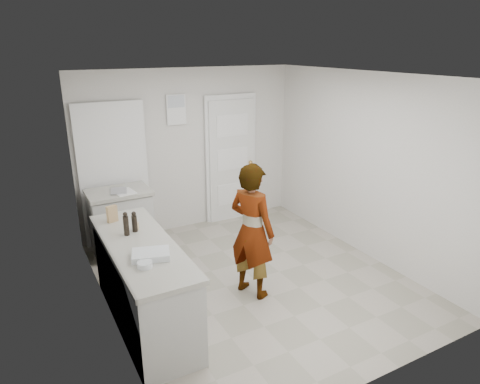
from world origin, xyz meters
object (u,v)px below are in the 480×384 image
cake_mix_box (112,214)px  oil_cruet_a (134,222)px  spice_jar (136,226)px  oil_cruet_b (126,224)px  person (252,231)px  baking_dish (151,255)px  egg_bowl (145,265)px

cake_mix_box → oil_cruet_a: bearing=-84.0°
spice_jar → oil_cruet_b: 0.18m
person → cake_mix_box: (-1.39, 0.74, 0.22)m
baking_dish → person: bearing=13.5°
oil_cruet_a → egg_bowl: 0.82m
oil_cruet_b → egg_bowl: (-0.03, -0.76, -0.10)m
person → egg_bowl: (-1.38, -0.46, 0.15)m
spice_jar → baking_dish: size_ratio=0.20×
cake_mix_box → oil_cruet_a: (0.15, -0.38, 0.01)m
oil_cruet_a → oil_cruet_b: bearing=-153.5°
baking_dish → egg_bowl: size_ratio=2.92×
oil_cruet_a → person: bearing=-15.8°
oil_cruet_b → baking_dish: 0.62m
oil_cruet_b → egg_bowl: size_ratio=1.89×
person → oil_cruet_a: size_ratio=6.98×
person → oil_cruet_a: bearing=50.4°
baking_dish → oil_cruet_b: bearing=96.5°
spice_jar → oil_cruet_b: oil_cruet_b is taller
spice_jar → oil_cruet_a: 0.09m
oil_cruet_a → baking_dish: 0.66m
oil_cruet_a → egg_bowl: size_ratio=1.67×
cake_mix_box → oil_cruet_b: (0.05, -0.43, 0.03)m
baking_dish → egg_bowl: baking_dish is taller
person → baking_dish: (-1.27, -0.31, 0.15)m
spice_jar → egg_bowl: size_ratio=0.58×
cake_mix_box → egg_bowl: cake_mix_box is taller
person → oil_cruet_b: person is taller
oil_cruet_a → cake_mix_box: bearing=111.2°
oil_cruet_b → baking_dish: bearing=-83.5°
person → baking_dish: person is taller
person → oil_cruet_a: (-1.24, 0.35, 0.23)m
spice_jar → egg_bowl: 0.87m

